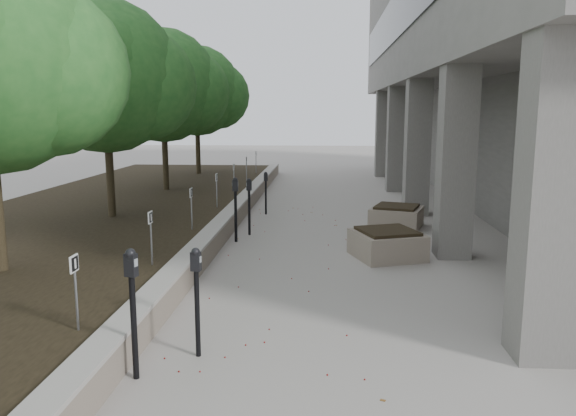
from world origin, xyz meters
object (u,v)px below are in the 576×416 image
(parking_meter_4, at_px, (249,207))
(planter_front, at_px, (387,244))
(crabapple_tree_3, at_px, (106,109))
(crabapple_tree_5, at_px, (197,110))
(parking_meter_2, at_px, (133,315))
(planter_back, at_px, (396,216))
(parking_meter_1, at_px, (197,303))
(crabapple_tree_4, at_px, (163,110))
(parking_meter_3, at_px, (236,210))
(parking_meter_5, at_px, (266,193))

(parking_meter_4, bearing_deg, planter_front, -52.28)
(crabapple_tree_3, distance_m, planter_front, 7.69)
(crabapple_tree_5, distance_m, planter_front, 14.26)
(parking_meter_2, relative_size, planter_front, 1.19)
(crabapple_tree_3, height_order, planter_back, crabapple_tree_3)
(parking_meter_1, xyz_separation_m, parking_meter_4, (-0.30, 7.07, 0.01))
(crabapple_tree_4, xyz_separation_m, planter_back, (7.40, -3.98, -2.82))
(parking_meter_1, bearing_deg, planter_back, 75.53)
(crabapple_tree_5, bearing_deg, parking_meter_3, -72.89)
(crabapple_tree_4, distance_m, parking_meter_2, 13.54)
(parking_meter_1, xyz_separation_m, planter_back, (3.51, 8.29, -0.41))
(parking_meter_3, bearing_deg, parking_meter_5, 80.74)
(parking_meter_1, bearing_deg, crabapple_tree_5, 111.17)
(parking_meter_1, xyz_separation_m, parking_meter_3, (-0.52, 6.30, 0.06))
(parking_meter_1, distance_m, planter_front, 5.86)
(parking_meter_5, bearing_deg, crabapple_tree_5, 104.48)
(parking_meter_2, bearing_deg, planter_front, 75.35)
(crabapple_tree_4, height_order, parking_meter_2, crabapple_tree_4)
(parking_meter_2, distance_m, parking_meter_4, 7.72)
(planter_back, bearing_deg, parking_meter_2, -114.62)
(crabapple_tree_3, height_order, parking_meter_5, crabapple_tree_3)
(parking_meter_1, height_order, parking_meter_5, parking_meter_1)
(parking_meter_2, distance_m, parking_meter_3, 6.95)
(parking_meter_1, bearing_deg, parking_meter_5, 99.52)
(crabapple_tree_4, relative_size, planter_back, 4.29)
(crabapple_tree_3, distance_m, crabapple_tree_5, 10.00)
(planter_back, bearing_deg, parking_meter_4, -162.18)
(parking_meter_2, xyz_separation_m, planter_front, (3.50, 5.71, -0.48))
(parking_meter_1, bearing_deg, planter_front, 68.57)
(crabapple_tree_4, relative_size, parking_meter_5, 4.21)
(parking_meter_4, bearing_deg, crabapple_tree_5, 89.08)
(parking_meter_1, height_order, parking_meter_4, parking_meter_4)
(parking_meter_2, xyz_separation_m, parking_meter_4, (0.29, 7.71, -0.06))
(crabapple_tree_4, bearing_deg, parking_meter_4, -55.36)
(parking_meter_5, distance_m, planter_back, 4.05)
(crabapple_tree_3, height_order, crabapple_tree_5, same)
(parking_meter_5, xyz_separation_m, planter_front, (3.10, -4.86, -0.34))
(parking_meter_3, distance_m, parking_meter_5, 3.64)
(crabapple_tree_3, distance_m, parking_meter_1, 8.59)
(planter_front, bearing_deg, parking_meter_1, -119.90)
(crabapple_tree_4, height_order, parking_meter_1, crabapple_tree_4)
(planter_back, bearing_deg, crabapple_tree_5, 129.49)
(crabapple_tree_5, relative_size, parking_meter_4, 3.80)
(crabapple_tree_5, relative_size, parking_meter_5, 4.21)
(crabapple_tree_4, bearing_deg, parking_meter_3, -60.51)
(crabapple_tree_3, distance_m, crabapple_tree_4, 5.00)
(crabapple_tree_4, bearing_deg, parking_meter_2, -75.64)
(parking_meter_1, distance_m, parking_meter_4, 7.07)
(planter_back, bearing_deg, parking_meter_1, -112.94)
(crabapple_tree_3, bearing_deg, crabapple_tree_4, 90.00)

